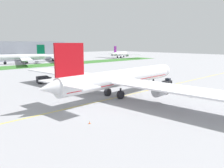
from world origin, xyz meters
The scene contains 12 objects.
ground_plane centered at (0.00, 0.00, 0.00)m, with size 600.00×600.00×0.00m, color #9E9EA3.
apron_taxi_line centered at (0.00, -3.17, 0.00)m, with size 280.00×0.36×0.01m, color yellow.
airliner_foreground centered at (4.24, -2.24, 5.59)m, with size 56.92×91.92×16.45m.
pushback_tug centered at (33.82, -0.39, 0.99)m, with size 6.38×2.86×2.15m.
ground_crew_wingwalker_port centered at (18.81, -19.41, 0.97)m, with size 0.24×0.56×1.59m.
traffic_cone_near_nose centered at (-18.72, -15.75, 0.28)m, with size 0.36×0.36×0.58m.
traffic_cone_port_wing centered at (29.80, -19.15, 0.28)m, with size 0.36×0.36×0.58m.
service_truck_baggage_loader centered at (-2.37, 35.20, 1.66)m, with size 5.88×2.43×3.09m.
parked_airliner_far_centre centered at (29.88, 130.76, 5.13)m, with size 40.62×64.76×15.13m.
parked_airliner_far_right centered at (61.59, 136.87, 4.20)m, with size 33.41×53.41×12.37m.
parked_airliner_far_outer centered at (139.25, 129.51, 4.47)m, with size 34.10×53.85×13.19m.
terminal_building centered at (31.71, 172.79, 9.00)m, with size 115.85×20.00×18.00m, color gray.
Camera 1 is at (-46.62, -51.49, 16.39)m, focal length 36.80 mm.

